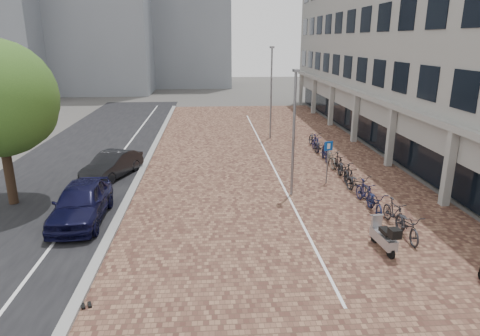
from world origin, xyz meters
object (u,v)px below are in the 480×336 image
at_px(car_navy, 81,202).
at_px(parking_sign, 328,156).
at_px(car_dark, 112,165).
at_px(scooter_front, 384,236).

bearing_deg(car_navy, parking_sign, 17.58).
xyz_separation_m(car_dark, parking_sign, (10.95, -1.87, 0.78)).
xyz_separation_m(car_dark, scooter_front, (10.99, -8.94, -0.11)).
bearing_deg(parking_sign, car_dark, 152.62).
xyz_separation_m(car_navy, parking_sign, (10.95, 3.75, 0.66)).
distance_m(scooter_front, parking_sign, 7.12).
relative_size(scooter_front, parking_sign, 0.74).
distance_m(car_dark, scooter_front, 14.17).
distance_m(car_navy, scooter_front, 11.48).
bearing_deg(parking_sign, scooter_front, -107.36).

